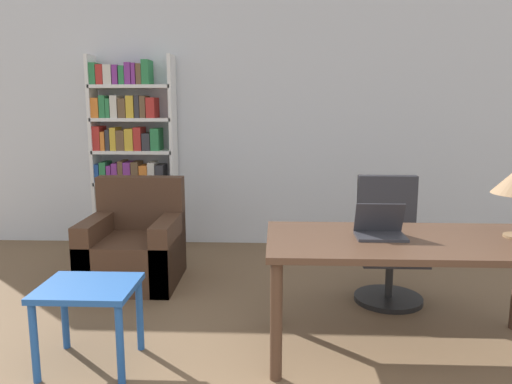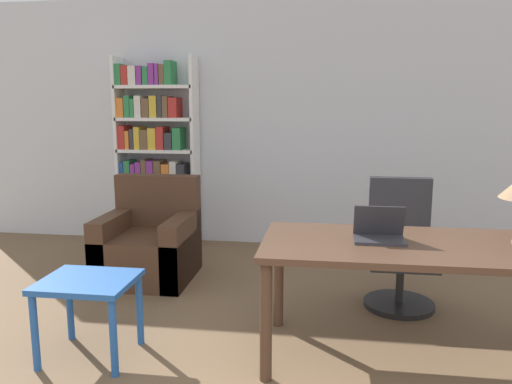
# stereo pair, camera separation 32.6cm
# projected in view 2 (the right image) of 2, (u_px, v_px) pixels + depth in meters

# --- Properties ---
(wall_back) EXTENTS (8.00, 0.06, 2.70)m
(wall_back) POSITION_uv_depth(u_px,v_px,m) (306.00, 124.00, 5.42)
(wall_back) COLOR silver
(wall_back) RESTS_ON ground_plane
(desk) EXTENTS (1.80, 0.85, 0.74)m
(desk) POSITION_uv_depth(u_px,v_px,m) (412.00, 257.00, 2.99)
(desk) COLOR #4C3323
(desk) RESTS_ON ground_plane
(laptop) EXTENTS (0.30, 0.21, 0.21)m
(laptop) POSITION_uv_depth(u_px,v_px,m) (379.00, 233.00, 3.02)
(laptop) COLOR #2D2D33
(laptop) RESTS_ON desk
(office_chair) EXTENTS (0.54, 0.54, 0.99)m
(office_chair) POSITION_uv_depth(u_px,v_px,m) (400.00, 250.00, 3.89)
(office_chair) COLOR black
(office_chair) RESTS_ON ground_plane
(side_table_blue) EXTENTS (0.56, 0.48, 0.51)m
(side_table_blue) POSITION_uv_depth(u_px,v_px,m) (88.00, 293.00, 3.06)
(side_table_blue) COLOR #2356A3
(side_table_blue) RESTS_ON ground_plane
(armchair) EXTENTS (0.79, 0.79, 0.90)m
(armchair) POSITION_uv_depth(u_px,v_px,m) (149.00, 246.00, 4.51)
(armchair) COLOR #472D1E
(armchair) RESTS_ON ground_plane
(bookshelf) EXTENTS (0.90, 0.28, 2.07)m
(bookshelf) POSITION_uv_depth(u_px,v_px,m) (154.00, 157.00, 5.53)
(bookshelf) COLOR white
(bookshelf) RESTS_ON ground_plane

